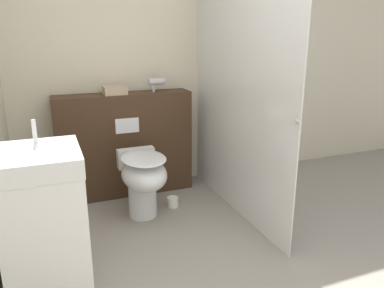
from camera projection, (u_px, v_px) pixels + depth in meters
name	position (u px, v px, depth m)	size (l,w,h in m)	color
wall_back	(151.00, 65.00, 3.76)	(8.00, 0.06, 2.50)	beige
partition_panel	(125.00, 145.00, 3.68)	(1.30, 0.28, 1.01)	#3D2819
shower_glass	(237.00, 96.00, 3.19)	(0.04, 1.75, 2.09)	silver
toilet	(143.00, 178.00, 3.19)	(0.37, 0.59, 0.58)	white
sink_vanity	(46.00, 228.00, 2.15)	(0.45, 0.51, 1.09)	white
hair_drier	(157.00, 82.00, 3.61)	(0.18, 0.07, 0.13)	#B7B7BC
folded_towel	(115.00, 90.00, 3.48)	(0.21, 0.19, 0.08)	tan
spare_toilet_roll	(173.00, 202.00, 3.49)	(0.11, 0.11, 0.09)	white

